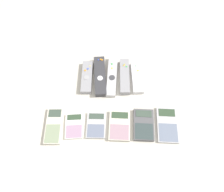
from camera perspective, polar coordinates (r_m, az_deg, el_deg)
ground_plane at (r=0.97m, az=0.01°, el=-1.92°), size 3.00×3.00×0.00m
remote_0 at (r=1.03m, az=-6.59°, el=4.91°), size 0.05×0.17×0.02m
remote_1 at (r=1.02m, az=-3.16°, el=5.24°), size 0.06×0.21×0.03m
remote_2 at (r=1.03m, az=0.17°, el=5.21°), size 0.06×0.22×0.02m
remote_3 at (r=1.02m, az=3.29°, el=5.16°), size 0.04×0.19×0.03m
remote_4 at (r=1.03m, az=6.52°, el=4.84°), size 0.05×0.17×0.02m
calculator_0 at (r=0.95m, az=-14.92°, el=-7.55°), size 0.07×0.16×0.02m
calculator_1 at (r=0.93m, az=-9.80°, el=-7.74°), size 0.08×0.11×0.01m
calculator_2 at (r=0.92m, az=-4.14°, el=-7.63°), size 0.08×0.11×0.01m
calculator_3 at (r=0.92m, az=2.02°, el=-7.72°), size 0.09×0.13×0.02m
calculator_4 at (r=0.93m, az=8.30°, el=-7.39°), size 0.09×0.14×0.02m
calculator_5 at (r=0.95m, az=14.30°, el=-7.22°), size 0.09×0.16×0.01m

